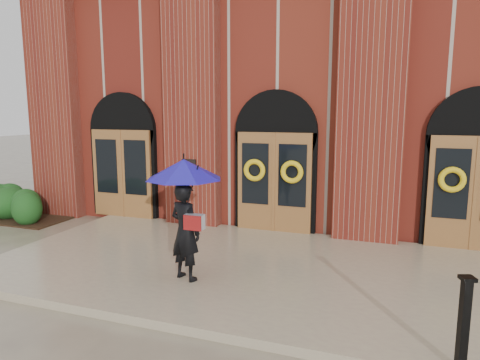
% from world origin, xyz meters
% --- Properties ---
extents(ground, '(90.00, 90.00, 0.00)m').
position_xyz_m(ground, '(0.00, 0.00, 0.00)').
color(ground, gray).
rests_on(ground, ground).
extents(landing, '(10.00, 5.30, 0.15)m').
position_xyz_m(landing, '(0.00, 0.15, 0.07)').
color(landing, tan).
rests_on(landing, ground).
extents(church_building, '(16.20, 12.53, 7.00)m').
position_xyz_m(church_building, '(0.00, 8.78, 3.50)').
color(church_building, maroon).
rests_on(church_building, ground).
extents(man_with_umbrella, '(1.74, 1.74, 2.19)m').
position_xyz_m(man_with_umbrella, '(-0.65, -0.92, 1.68)').
color(man_with_umbrella, black).
rests_on(man_with_umbrella, landing).
extents(metal_post, '(0.20, 0.20, 1.16)m').
position_xyz_m(metal_post, '(3.65, -2.35, 0.76)').
color(metal_post, black).
rests_on(metal_post, landing).
extents(hedge_wall_left, '(3.45, 1.38, 0.89)m').
position_xyz_m(hedge_wall_left, '(-8.00, 1.89, 0.44)').
color(hedge_wall_left, '#184316').
rests_on(hedge_wall_left, ground).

